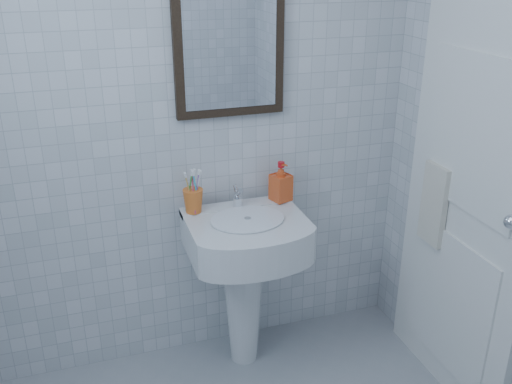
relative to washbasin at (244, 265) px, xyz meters
name	(u,v)px	position (x,y,z in m)	size (l,w,h in m)	color
wall_back	(184,116)	(-0.21, 0.22, 0.69)	(2.20, 0.02, 2.50)	silver
washbasin	(244,265)	(0.00, 0.00, 0.00)	(0.54, 0.39, 0.83)	silver
faucet	(238,198)	(0.00, 0.10, 0.31)	(0.05, 0.10, 0.11)	silver
toothbrush_cup	(193,201)	(-0.21, 0.11, 0.32)	(0.09, 0.09, 0.11)	orange
soap_dispenser	(281,181)	(0.22, 0.11, 0.36)	(0.09, 0.09, 0.19)	#E54516
wall_mirror	(229,47)	(0.00, 0.20, 0.99)	(0.50, 0.04, 0.62)	black
bathroom_door	(469,191)	(0.87, -0.43, 0.44)	(0.04, 0.80, 2.00)	silver
towel_ring	(443,167)	(0.85, -0.27, 0.49)	(0.18, 0.18, 0.01)	silver
hand_towel	(434,205)	(0.83, -0.27, 0.31)	(0.03, 0.16, 0.38)	silver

